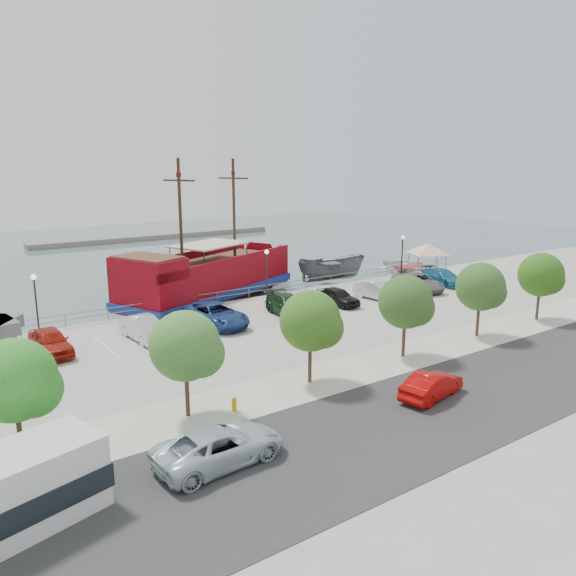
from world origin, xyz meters
TOP-DOWN VIEW (x-y plane):
  - ground at (0.00, 0.00)m, footprint 160.00×160.00m
  - street at (0.00, -16.00)m, footprint 100.00×8.00m
  - sidewalk at (0.00, -10.00)m, footprint 100.00×4.00m
  - seawall_railing at (0.00, 7.80)m, footprint 50.00×0.06m
  - far_shore at (10.00, 55.00)m, footprint 40.00×3.00m
  - pirate_ship at (-1.16, 12.73)m, footprint 21.21×13.27m
  - patrol_boat at (11.20, 11.67)m, footprint 7.45×5.37m
  - speedboat at (21.28, 9.87)m, footprint 5.78×7.87m
  - dock_west at (-15.28, 9.20)m, footprint 7.19×3.00m
  - dock_mid at (7.01, 9.20)m, footprint 7.76×4.24m
  - dock_east at (15.75, 9.20)m, footprint 7.32×2.48m
  - canopy_tent at (18.53, 5.44)m, footprint 6.08×6.08m
  - street_van at (-15.74, -14.46)m, footprint 5.37×2.72m
  - street_sedan at (-4.25, -14.99)m, footprint 4.16×2.10m
  - fire_hydrant at (-13.02, -10.80)m, footprint 0.25×0.25m
  - lamp_post_left at (-18.00, 6.50)m, footprint 0.36×0.36m
  - lamp_post_mid at (0.00, 6.50)m, footprint 0.36×0.36m
  - lamp_post_right at (16.00, 6.50)m, footprint 0.36×0.36m
  - tree_a at (-21.85, -10.07)m, footprint 3.30×3.20m
  - tree_b at (-14.85, -10.07)m, footprint 3.30×3.20m
  - tree_c at (-7.85, -10.07)m, footprint 3.30×3.20m
  - tree_d at (-0.85, -10.07)m, footprint 3.30×3.20m
  - tree_e at (6.15, -10.07)m, footprint 3.30×3.20m
  - tree_f at (13.15, -10.07)m, footprint 3.30×3.20m
  - parked_car_a at (-18.13, 2.57)m, footprint 2.05×4.68m
  - parked_car_b at (-12.45, 2.07)m, footprint 1.92×4.74m
  - parked_car_c at (-7.06, 2.28)m, footprint 3.09×6.03m
  - parked_car_d at (-1.28, 1.42)m, footprint 2.83×5.56m
  - parked_car_e at (3.82, 1.80)m, footprint 1.77×4.22m
  - parked_car_f at (7.86, 1.25)m, footprint 2.09×4.77m
  - parked_car_g at (13.20, 1.71)m, footprint 3.45×5.86m
  - parked_car_h at (17.01, 2.05)m, footprint 2.83×5.24m

SIDE VIEW (x-z plane):
  - ground at x=0.00m, z-range -1.00..-1.00m
  - dock_west at x=-15.28m, z-range -1.00..-0.60m
  - dock_east at x=15.75m, z-range -1.00..-0.59m
  - dock_mid at x=7.01m, z-range -1.00..-0.57m
  - far_shore at x=10.00m, z-range -1.00..-0.20m
  - speedboat at x=21.28m, z-range -1.00..0.58m
  - street at x=0.00m, z-range -0.01..0.03m
  - sidewalk at x=0.00m, z-range -0.01..0.04m
  - patrol_boat at x=11.20m, z-range -1.00..1.71m
  - fire_hydrant at x=-13.02m, z-range 0.03..0.75m
  - seawall_railing at x=0.00m, z-range 0.03..1.03m
  - street_sedan at x=-4.25m, z-range 0.00..1.31m
  - parked_car_e at x=3.82m, z-range 0.00..1.43m
  - parked_car_h at x=17.01m, z-range 0.00..1.44m
  - street_van at x=-15.74m, z-range 0.00..1.46m
  - parked_car_f at x=7.86m, z-range 0.00..1.53m
  - parked_car_b at x=-12.45m, z-range 0.00..1.53m
  - parked_car_g at x=13.20m, z-range 0.00..1.53m
  - parked_car_d at x=-1.28m, z-range 0.00..1.54m
  - parked_car_a at x=-18.13m, z-range 0.00..1.57m
  - parked_car_c at x=-7.06m, z-range 0.00..1.63m
  - pirate_ship at x=-1.16m, z-range -5.41..7.85m
  - lamp_post_left at x=-18.00m, z-range 0.80..5.08m
  - lamp_post_mid at x=0.00m, z-range 0.80..5.08m
  - lamp_post_right at x=16.00m, z-range 0.80..5.08m
  - tree_a at x=-21.85m, z-range 0.80..5.80m
  - tree_b at x=-14.85m, z-range 0.80..5.80m
  - tree_c at x=-7.85m, z-range 0.80..5.80m
  - tree_d at x=-0.85m, z-range 0.80..5.80m
  - tree_e at x=6.15m, z-range 0.80..5.80m
  - tree_f at x=13.15m, z-range 0.80..5.80m
  - canopy_tent at x=18.53m, z-range 1.44..5.34m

